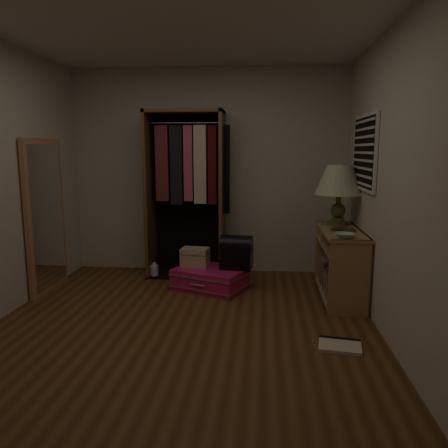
{
  "coord_description": "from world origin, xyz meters",
  "views": [
    {
      "loc": [
        0.72,
        -3.6,
        1.58
      ],
      "look_at": [
        0.3,
        0.95,
        0.8
      ],
      "focal_mm": 35.0,
      "sensor_mm": 36.0,
      "label": 1
    }
  ],
  "objects": [
    {
      "name": "ground",
      "position": [
        0.0,
        0.0,
        0.0
      ],
      "size": [
        4.0,
        4.0,
        0.0
      ],
      "primitive_type": "plane",
      "color": "#533217",
      "rests_on": "ground"
    },
    {
      "name": "brass_tray",
      "position": [
        1.54,
        0.94,
        0.76
      ],
      "size": [
        0.27,
        0.27,
        0.01
      ],
      "rotation": [
        0.0,
        0.0,
        0.04
      ],
      "color": "#AE8843",
      "rests_on": "console_bookshelf"
    },
    {
      "name": "pink_suitcase",
      "position": [
        0.12,
        1.2,
        0.12
      ],
      "size": [
        0.94,
        0.82,
        0.24
      ],
      "rotation": [
        0.0,
        0.0,
        -0.38
      ],
      "color": "#C41759",
      "rests_on": "ground"
    },
    {
      "name": "console_bookshelf",
      "position": [
        1.54,
        1.03,
        0.4
      ],
      "size": [
        0.42,
        1.12,
        0.75
      ],
      "color": "#9D754C",
      "rests_on": "ground"
    },
    {
      "name": "room_walls",
      "position": [
        0.08,
        0.04,
        1.5
      ],
      "size": [
        3.52,
        4.02,
        2.6
      ],
      "color": "beige",
      "rests_on": "ground"
    },
    {
      "name": "ceramic_bowl",
      "position": [
        1.49,
        0.57,
        0.77
      ],
      "size": [
        0.2,
        0.2,
        0.04
      ],
      "primitive_type": "imported",
      "rotation": [
        0.0,
        0.0,
        -0.1
      ],
      "color": "#A5C6A7",
      "rests_on": "console_bookshelf"
    },
    {
      "name": "open_wardrobe",
      "position": [
        -0.21,
        1.77,
        1.21
      ],
      "size": [
        1.02,
        0.5,
        2.05
      ],
      "color": "brown",
      "rests_on": "ground"
    },
    {
      "name": "floor_mirror",
      "position": [
        -1.7,
        1.0,
        0.85
      ],
      "size": [
        0.06,
        0.8,
        1.7
      ],
      "color": "tan",
      "rests_on": "ground"
    },
    {
      "name": "floor_book",
      "position": [
        1.35,
        -0.19,
        0.01
      ],
      "size": [
        0.37,
        0.32,
        0.03
      ],
      "rotation": [
        0.0,
        0.0,
        -0.16
      ],
      "color": "beige",
      "rests_on": "ground"
    },
    {
      "name": "black_bag",
      "position": [
        0.42,
        1.23,
        0.44
      ],
      "size": [
        0.38,
        0.27,
        0.39
      ],
      "rotation": [
        0.0,
        0.0,
        -0.11
      ],
      "color": "black",
      "rests_on": "pink_suitcase"
    },
    {
      "name": "table_lamp",
      "position": [
        1.54,
        1.29,
        1.24
      ],
      "size": [
        0.69,
        0.69,
        0.67
      ],
      "rotation": [
        0.0,
        0.0,
        0.38
      ],
      "color": "#474F26",
      "rests_on": "console_bookshelf"
    },
    {
      "name": "train_case",
      "position": [
        -0.07,
        1.29,
        0.35
      ],
      "size": [
        0.34,
        0.25,
        0.23
      ],
      "rotation": [
        0.0,
        0.0,
        -0.12
      ],
      "color": "tan",
      "rests_on": "pink_suitcase"
    },
    {
      "name": "white_jug",
      "position": [
        -0.64,
        1.6,
        0.08
      ],
      "size": [
        0.11,
        0.11,
        0.18
      ],
      "rotation": [
        0.0,
        0.0,
        0.02
      ],
      "color": "white",
      "rests_on": "ground"
    }
  ]
}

